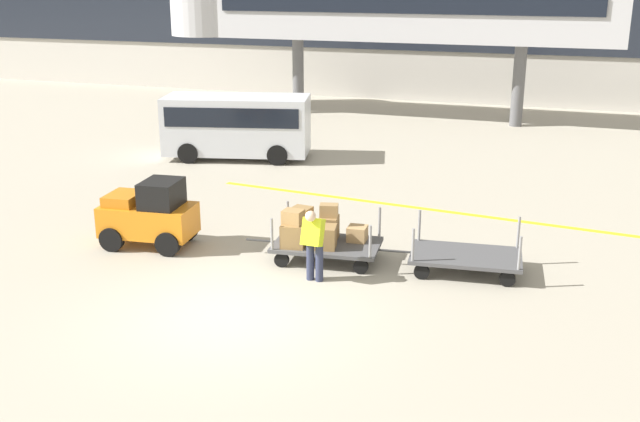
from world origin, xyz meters
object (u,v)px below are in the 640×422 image
object	(u,v)px
baggage_cart_middle	(465,256)
shuttle_van	(237,122)
baggage_handler	(313,242)
baggage_tug	(150,215)
baggage_cart_lead	(319,234)

from	to	relation	value
baggage_cart_middle	shuttle_van	distance (m)	11.83
baggage_cart_middle	baggage_handler	size ratio (longest dim) A/B	1.96
baggage_cart_middle	shuttle_van	bearing A→B (deg)	138.48
baggage_tug	baggage_handler	size ratio (longest dim) A/B	1.41
baggage_tug	baggage_cart_middle	bearing A→B (deg)	5.75
baggage_tug	baggage_handler	world-z (taller)	baggage_tug
baggage_cart_lead	shuttle_van	size ratio (longest dim) A/B	0.60
baggage_cart_lead	baggage_cart_middle	bearing A→B (deg)	5.67
baggage_tug	baggage_cart_middle	distance (m)	7.17
baggage_tug	baggage_cart_lead	distance (m)	3.99
shuttle_van	baggage_tug	bearing A→B (deg)	-78.69
baggage_tug	baggage_cart_lead	xyz separation A→B (m)	(3.97, 0.40, -0.17)
baggage_handler	baggage_cart_middle	bearing A→B (deg)	27.91
baggage_tug	baggage_handler	bearing A→B (deg)	-10.64
baggage_cart_lead	shuttle_van	xyz separation A→B (m)	(-5.67, 8.13, 0.65)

